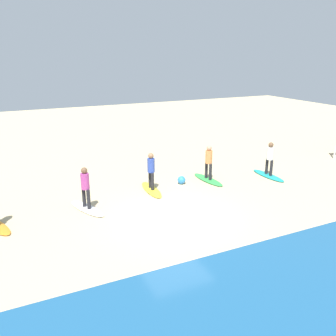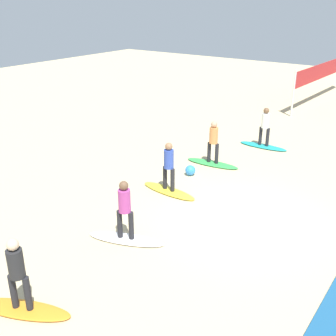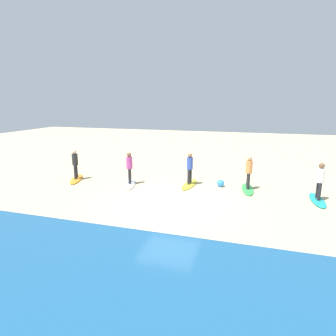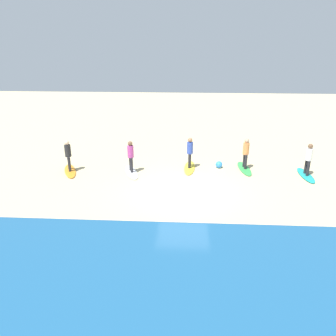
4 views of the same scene
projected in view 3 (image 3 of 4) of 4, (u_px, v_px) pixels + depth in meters
The scene contains 12 objects.
ground_plane at pixel (169, 202), 12.29m from camera, with size 60.00×60.00×0.00m, color #CCB789.
surfboard_teal at pixel (317, 200), 12.44m from camera, with size 2.10×0.56×0.09m, color teal.
surfer_teal at pixel (320, 179), 12.21m from camera, with size 0.32×0.46×1.64m.
surfboard_green at pixel (248, 189), 14.00m from camera, with size 2.10×0.56×0.09m, color green.
surfer_green at pixel (249, 170), 13.77m from camera, with size 0.32×0.46×1.64m.
surfboard_yellow at pixel (189, 184), 14.80m from camera, with size 2.10×0.56×0.09m, color yellow.
surfer_yellow at pixel (190, 166), 14.56m from camera, with size 0.32×0.46×1.64m.
surfboard_white at pixel (130, 184), 14.92m from camera, with size 2.10×0.56×0.09m, color white.
surfer_white at pixel (129, 165), 14.69m from camera, with size 0.32×0.44×1.64m.
surfboard_orange at pixel (76, 179), 15.80m from camera, with size 2.10×0.56×0.09m, color orange.
surfer_orange at pixel (75, 162), 15.57m from camera, with size 0.32×0.43×1.64m.
beach_ball at pixel (221, 183), 14.49m from camera, with size 0.38×0.38×0.38m, color #338CE5.
Camera 3 is at (-3.30, 11.12, 4.32)m, focal length 29.90 mm.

